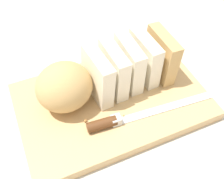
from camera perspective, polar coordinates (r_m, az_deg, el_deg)
ground_plane at (r=0.65m, az=0.00°, el=-3.19°), size 3.00×3.00×0.00m
cutting_board at (r=0.64m, az=0.00°, el=-2.50°), size 0.43×0.29×0.03m
bread_loaf at (r=0.60m, az=-2.32°, el=3.19°), size 0.31×0.12×0.11m
bread_knife at (r=0.58m, az=1.65°, el=-6.20°), size 0.29×0.05×0.02m
crumb_near_knife at (r=0.59m, az=-1.64°, el=-6.28°), size 0.00×0.00×0.00m
crumb_near_loaf at (r=0.59m, az=2.34°, el=-5.53°), size 0.00×0.00×0.00m
crumb_stray_left at (r=0.59m, az=-5.54°, el=-6.44°), size 0.01×0.01×0.01m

